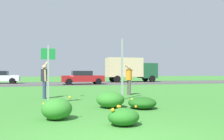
{
  "coord_description": "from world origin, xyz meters",
  "views": [
    {
      "loc": [
        -1.1,
        -3.8,
        1.28
      ],
      "look_at": [
        1.81,
        6.42,
        1.39
      ],
      "focal_mm": 37.46,
      "sensor_mm": 36.0,
      "label": 1
    }
  ],
  "objects_px": {
    "person_thrower_dark_shirt": "(44,78)",
    "frisbee_red": "(72,76)",
    "sign_post_by_roadside": "(122,69)",
    "sign_post_near_path": "(48,68)",
    "box_truck_dark_green": "(130,69)",
    "person_catcher_orange_shirt": "(129,77)",
    "car_red_center_right": "(82,77)"
  },
  "relations": [
    {
      "from": "sign_post_near_path",
      "to": "car_red_center_right",
      "type": "bearing_deg",
      "value": 76.45
    },
    {
      "from": "sign_post_by_roadside",
      "to": "person_thrower_dark_shirt",
      "type": "xyz_separation_m",
      "value": [
        -3.56,
        1.36,
        -0.45
      ]
    },
    {
      "from": "sign_post_near_path",
      "to": "sign_post_by_roadside",
      "type": "bearing_deg",
      "value": 14.04
    },
    {
      "from": "person_thrower_dark_shirt",
      "to": "sign_post_near_path",
      "type": "bearing_deg",
      "value": -86.01
    },
    {
      "from": "box_truck_dark_green",
      "to": "frisbee_red",
      "type": "bearing_deg",
      "value": -119.11
    },
    {
      "from": "person_thrower_dark_shirt",
      "to": "frisbee_red",
      "type": "height_order",
      "value": "person_thrower_dark_shirt"
    },
    {
      "from": "sign_post_by_roadside",
      "to": "frisbee_red",
      "type": "height_order",
      "value": "sign_post_by_roadside"
    },
    {
      "from": "sign_post_by_roadside",
      "to": "person_thrower_dark_shirt",
      "type": "bearing_deg",
      "value": 159.08
    },
    {
      "from": "frisbee_red",
      "to": "box_truck_dark_green",
      "type": "xyz_separation_m",
      "value": [
        9.58,
        17.21,
        0.72
      ]
    },
    {
      "from": "sign_post_near_path",
      "to": "box_truck_dark_green",
      "type": "distance_m",
      "value": 22.45
    },
    {
      "from": "person_catcher_orange_shirt",
      "to": "frisbee_red",
      "type": "height_order",
      "value": "person_catcher_orange_shirt"
    },
    {
      "from": "sign_post_near_path",
      "to": "person_catcher_orange_shirt",
      "type": "height_order",
      "value": "sign_post_near_path"
    },
    {
      "from": "sign_post_near_path",
      "to": "person_thrower_dark_shirt",
      "type": "xyz_separation_m",
      "value": [
        -0.15,
        2.21,
        -0.44
      ]
    },
    {
      "from": "sign_post_by_roadside",
      "to": "person_thrower_dark_shirt",
      "type": "relative_size",
      "value": 1.52
    },
    {
      "from": "person_thrower_dark_shirt",
      "to": "person_catcher_orange_shirt",
      "type": "distance_m",
      "value": 4.64
    },
    {
      "from": "person_thrower_dark_shirt",
      "to": "person_catcher_orange_shirt",
      "type": "relative_size",
      "value": 1.1
    },
    {
      "from": "frisbee_red",
      "to": "car_red_center_right",
      "type": "height_order",
      "value": "car_red_center_right"
    },
    {
      "from": "person_thrower_dark_shirt",
      "to": "car_red_center_right",
      "type": "distance_m",
      "value": 13.83
    },
    {
      "from": "sign_post_near_path",
      "to": "car_red_center_right",
      "type": "xyz_separation_m",
      "value": [
        3.73,
        15.48,
        -0.7
      ]
    },
    {
      "from": "person_thrower_dark_shirt",
      "to": "car_red_center_right",
      "type": "height_order",
      "value": "person_thrower_dark_shirt"
    },
    {
      "from": "person_catcher_orange_shirt",
      "to": "sign_post_by_roadside",
      "type": "bearing_deg",
      "value": -118.19
    },
    {
      "from": "person_catcher_orange_shirt",
      "to": "frisbee_red",
      "type": "distance_m",
      "value": 3.24
    },
    {
      "from": "sign_post_by_roadside",
      "to": "sign_post_near_path",
      "type": "bearing_deg",
      "value": -165.96
    },
    {
      "from": "car_red_center_right",
      "to": "box_truck_dark_green",
      "type": "xyz_separation_m",
      "value": [
        7.07,
        4.19,
        1.06
      ]
    },
    {
      "from": "box_truck_dark_green",
      "to": "person_catcher_orange_shirt",
      "type": "bearing_deg",
      "value": -110.65
    },
    {
      "from": "person_catcher_orange_shirt",
      "to": "frisbee_red",
      "type": "bearing_deg",
      "value": -174.12
    },
    {
      "from": "person_thrower_dark_shirt",
      "to": "frisbee_red",
      "type": "distance_m",
      "value": 1.4
    },
    {
      "from": "person_thrower_dark_shirt",
      "to": "box_truck_dark_green",
      "type": "bearing_deg",
      "value": 57.89
    },
    {
      "from": "sign_post_by_roadside",
      "to": "box_truck_dark_green",
      "type": "height_order",
      "value": "box_truck_dark_green"
    },
    {
      "from": "car_red_center_right",
      "to": "sign_post_by_roadside",
      "type": "bearing_deg",
      "value": -91.29
    },
    {
      "from": "sign_post_near_path",
      "to": "frisbee_red",
      "type": "bearing_deg",
      "value": 63.64
    },
    {
      "from": "person_catcher_orange_shirt",
      "to": "box_truck_dark_green",
      "type": "relative_size",
      "value": 0.26
    }
  ]
}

